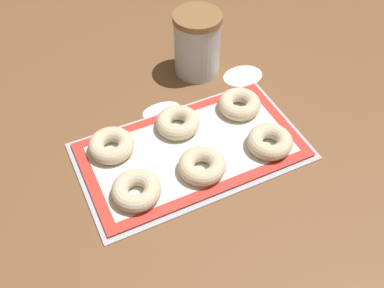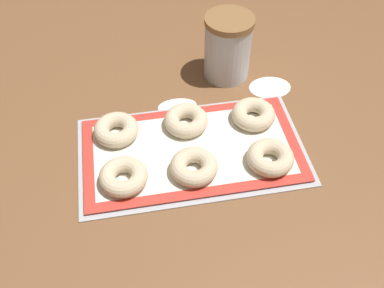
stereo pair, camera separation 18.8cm
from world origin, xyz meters
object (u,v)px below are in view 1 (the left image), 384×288
Objects in this scene: bagel_front_center at (202,166)px; bagel_front_right at (270,142)px; baking_tray at (192,151)px; bagel_back_right at (239,104)px; flour_canister at (197,44)px; bagel_back_center at (178,122)px; bagel_back_left at (111,145)px; bagel_front_left at (136,190)px.

bagel_front_center is 1.00× the size of bagel_front_right.
bagel_front_center is at bearing -96.66° from baking_tray.
bagel_back_right is (-0.00, 0.14, 0.00)m from bagel_front_right.
bagel_back_center is at bearing -127.21° from flour_canister.
bagel_back_center is at bearing 177.19° from bagel_back_right.
bagel_front_center is 0.22m from bagel_back_left.
bagel_front_left and bagel_back_center have the same top height.
bagel_back_right is at bearing -1.18° from bagel_back_left.
bagel_back_center is (0.01, 0.15, 0.00)m from bagel_front_center.
bagel_back_center is (0.16, 0.15, 0.00)m from bagel_front_left.
bagel_front_right and bagel_back_center have the same top height.
bagel_back_center and bagel_back_right have the same top height.
flour_canister is at bearing 61.80° from baking_tray.
bagel_front_left is 1.00× the size of bagel_back_center.
bagel_back_left is (-0.16, 0.15, 0.00)m from bagel_front_center.
bagel_back_center is (-0.00, 0.08, 0.03)m from baking_tray.
bagel_front_left is at bearing -157.36° from bagel_back_right.
bagel_front_right is 0.35m from flour_canister.
bagel_back_left is (-0.34, 0.15, 0.00)m from bagel_front_right.
bagel_front_right is 0.23m from bagel_back_center.
bagel_front_center is 1.00× the size of bagel_back_right.
bagel_back_left is at bearing 156.24° from bagel_front_right.
bagel_back_left is at bearing -179.58° from bagel_back_center.
bagel_front_right is 1.00× the size of bagel_back_left.
bagel_front_left reaches higher than baking_tray.
bagel_back_right is (0.18, 0.14, 0.00)m from bagel_front_center.
bagel_front_left is at bearing -157.55° from baking_tray.
baking_tray is 4.95× the size of bagel_front_right.
bagel_front_right is 0.60× the size of flour_canister.
bagel_back_center is 0.25m from flour_canister.
baking_tray is at bearing 22.45° from bagel_front_left.
bagel_back_right reaches higher than baking_tray.
bagel_front_right and bagel_back_right have the same top height.
bagel_back_right is at bearing -83.88° from flour_canister.
bagel_front_right is at bearing -23.76° from bagel_back_left.
baking_tray is 4.95× the size of bagel_back_left.
baking_tray is 4.95× the size of bagel_front_left.
bagel_back_left is (-0.17, 0.08, 0.03)m from baking_tray.
flour_canister reaches higher than bagel_back_center.
bagel_back_center is 0.17m from bagel_back_right.
flour_canister is (0.15, 0.19, 0.06)m from bagel_back_center.
bagel_back_left and bagel_back_right have the same top height.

